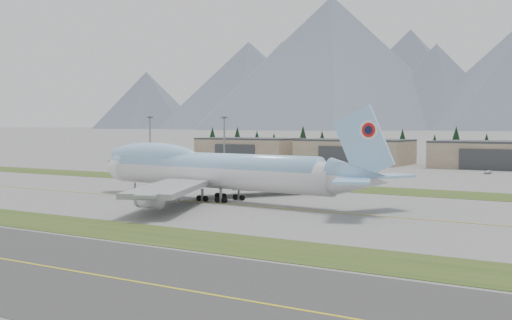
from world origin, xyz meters
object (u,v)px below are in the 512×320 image
Objects in this scene: hangar_left at (249,149)px; service_vehicle_b at (370,170)px; hangar_center at (354,151)px; service_vehicle_a at (258,166)px; boeing_747_freighter at (214,170)px; service_vehicle_c at (488,174)px; hangar_right at (496,155)px.

service_vehicle_b is at bearing -23.63° from hangar_left.
service_vehicle_a is at bearing -126.84° from hangar_center.
hangar_center is (-27.62, 145.26, -1.53)m from boeing_747_freighter.
boeing_747_freighter is 167.11m from hangar_left.
hangar_center is 71.16m from service_vehicle_c.
hangar_right is 51.69m from service_vehicle_b.
hangar_right is 13.45× the size of service_vehicle_a.
hangar_right is at bearing -49.21° from service_vehicle_b.
boeing_747_freighter is 148.83m from hangar_right.
service_vehicle_a is 0.83× the size of service_vehicle_c.
hangar_center is 1.00× the size of hangar_right.
hangar_right is at bearing 14.44° from service_vehicle_a.
boeing_747_freighter reaches higher than service_vehicle_a.
boeing_747_freighter is at bearing -71.38° from service_vehicle_a.
boeing_747_freighter is 112.58m from service_vehicle_b.
hangar_left is 14.62× the size of service_vehicle_b.
hangar_center reaches higher than service_vehicle_c.
boeing_747_freighter reaches higher than hangar_left.
service_vehicle_b is at bearing -3.97° from service_vehicle_a.
boeing_747_freighter is 24.27× the size of service_vehicle_b.
boeing_747_freighter is 18.54× the size of service_vehicle_c.
service_vehicle_c is (63.56, -31.55, -5.39)m from hangar_center.
boeing_747_freighter is 119.45m from service_vehicle_c.
hangar_right is (60.00, 0.00, 0.00)m from hangar_center.
service_vehicle_a is (-87.57, -36.80, -5.39)m from hangar_right.
hangar_left is (-82.62, 145.26, -1.53)m from boeing_747_freighter.
hangar_right is 95.14m from service_vehicle_a.
hangar_center is 39.40m from service_vehicle_b.
boeing_747_freighter reaches higher than service_vehicle_b.
hangar_left is 46.21m from service_vehicle_a.
hangar_right reaches higher than service_vehicle_b.
hangar_left is at bearing 170.66° from service_vehicle_c.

